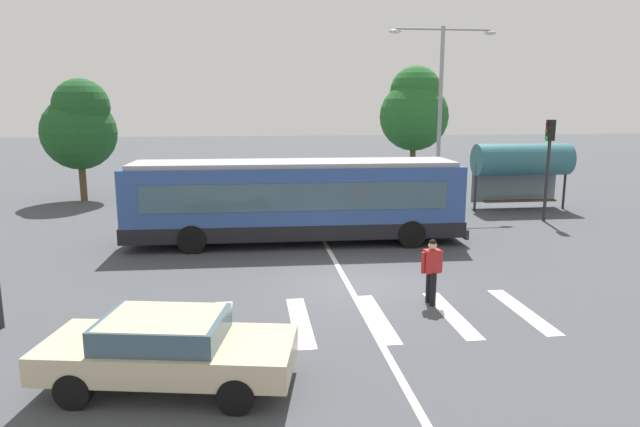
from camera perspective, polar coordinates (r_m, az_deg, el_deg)
The scene contains 16 objects.
ground_plane at distance 16.21m, azimuth 3.75°, elevation -7.24°, with size 160.00×160.00×0.00m, color #424449.
city_transit_bus at distance 20.68m, azimuth -2.55°, elevation 1.30°, with size 12.44×2.88×3.06m.
pedestrian_crossing_street at distance 14.65m, azimuth 11.33°, elevation -5.46°, with size 0.58×0.42×1.72m.
foreground_sedan at distance 10.73m, azimuth -15.29°, elevation -13.02°, with size 4.76×2.63×1.35m.
parked_car_blue at distance 28.76m, azimuth -10.89°, elevation 2.19°, with size 2.05×4.59×1.35m.
parked_car_teal at distance 28.69m, azimuth -5.71°, elevation 2.31°, with size 2.11×4.61×1.35m.
parked_car_white at distance 29.13m, azimuth -0.10°, elevation 2.50°, with size 2.21×4.64×1.35m.
parked_car_black at distance 29.41m, azimuth 4.92°, elevation 2.54°, with size 2.00×4.56×1.35m.
parked_car_champagne at distance 29.80m, azimuth 9.92°, elevation 2.53°, with size 2.04×4.58×1.35m.
traffic_light_far_corner at distance 26.36m, azimuth 22.29°, elevation 5.69°, with size 0.33×0.32×4.45m.
bus_stop_shelter at distance 28.92m, azimuth 19.91°, elevation 5.08°, with size 4.72×1.54×3.25m.
twin_arm_street_lamp at distance 28.86m, azimuth 12.19°, elevation 11.62°, with size 5.40×0.32×8.83m.
background_tree_left at distance 32.28m, azimuth -23.31°, elevation 8.27°, with size 3.87×3.87×6.45m.
background_tree_right at distance 35.91m, azimuth 9.61°, elevation 10.44°, with size 4.28×4.28×7.48m.
crosswalk_painted_stripes at distance 13.84m, azimuth 5.81°, elevation -10.52°, with size 7.91×3.18×0.01m.
lane_center_line at distance 18.05m, azimuth 1.78°, elevation -5.30°, with size 0.16×24.00×0.01m, color silver.
Camera 1 is at (-2.98, -15.11, 5.06)m, focal length 31.38 mm.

